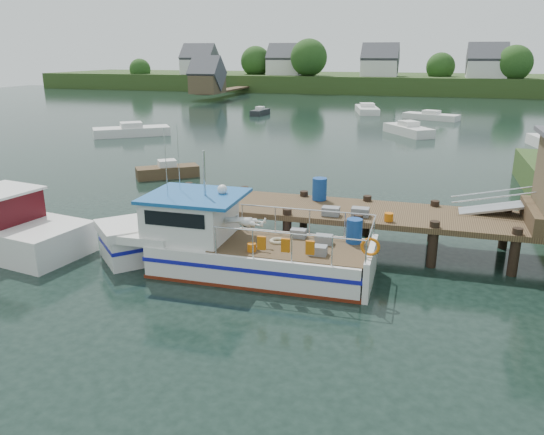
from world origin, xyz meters
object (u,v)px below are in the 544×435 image
(dock, at_px, (499,197))
(moored_d, at_px, (367,109))
(moored_e, at_px, (260,112))
(moored_b, at_px, (408,130))
(moored_a, at_px, (132,131))
(moored_rowboat, at_px, (168,171))
(moored_far, at_px, (431,116))
(lobster_boat, at_px, (226,245))

(dock, height_order, moored_d, dock)
(moored_e, bearing_deg, moored_b, -38.12)
(dock, relative_size, moored_b, 3.02)
(moored_d, bearing_deg, moored_b, -54.51)
(moored_a, bearing_deg, moored_rowboat, -68.87)
(moored_far, xyz_separation_m, moored_d, (-7.33, 4.74, 0.06))
(lobster_boat, distance_m, moored_rowboat, 14.23)
(lobster_boat, bearing_deg, moored_e, 105.50)
(moored_far, distance_m, moored_d, 8.73)
(moored_far, xyz_separation_m, moored_b, (-1.81, -11.86, 0.08))
(moored_a, bearing_deg, moored_far, 21.74)
(moored_b, bearing_deg, dock, -61.70)
(lobster_boat, height_order, moored_b, lobster_boat)
(moored_rowboat, relative_size, moored_far, 0.58)
(moored_b, xyz_separation_m, moored_d, (-5.52, 16.59, -0.03))
(moored_far, height_order, moored_a, moored_a)
(dock, xyz_separation_m, moored_b, (-4.20, 28.93, -1.80))
(lobster_boat, height_order, moored_d, lobster_boat)
(moored_rowboat, bearing_deg, moored_b, 52.03)
(dock, bearing_deg, lobster_boat, -157.73)
(dock, height_order, moored_far, dock)
(lobster_boat, relative_size, moored_b, 1.79)
(dock, bearing_deg, moored_far, 93.36)
(moored_rowboat, xyz_separation_m, moored_b, (12.42, 20.74, 0.07))
(moored_far, distance_m, moored_b, 11.99)
(lobster_boat, height_order, moored_a, lobster_boat)
(moored_rowboat, bearing_deg, moored_a, 120.40)
(moored_a, bearing_deg, lobster_boat, -70.06)
(moored_b, bearing_deg, moored_far, 101.33)
(moored_far, bearing_deg, moored_d, 152.95)
(moored_far, bearing_deg, dock, -80.83)
(dock, height_order, lobster_boat, lobster_boat)
(dock, height_order, moored_e, dock)
(lobster_boat, xyz_separation_m, moored_rowboat, (-8.12, 11.67, -0.47))
(lobster_boat, height_order, moored_e, lobster_boat)
(moored_rowboat, bearing_deg, dock, -33.27)
(dock, distance_m, moored_d, 46.59)
(moored_d, bearing_deg, moored_e, -136.33)
(moored_d, height_order, moored_e, moored_d)
(dock, bearing_deg, moored_e, 118.00)
(moored_far, bearing_deg, moored_e, -171.17)
(moored_rowboat, height_order, moored_d, moored_d)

